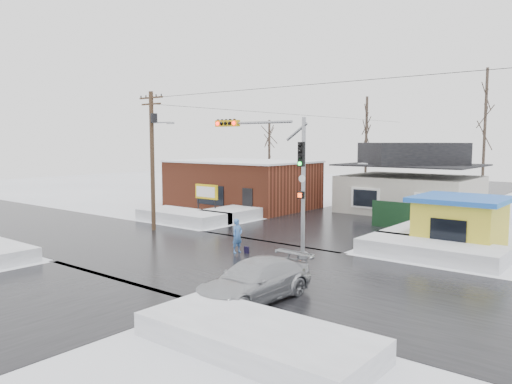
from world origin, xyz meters
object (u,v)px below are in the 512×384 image
Objects in this scene: kiosk at (460,223)px; car at (254,281)px; utility_pole at (153,152)px; marquee_sign at (206,193)px; pedestrian at (237,236)px; traffic_signal at (277,167)px.

car is (-3.20, -13.71, -0.72)m from kiosk.
utility_pole is 1.76× the size of car.
kiosk reaches higher than marquee_sign.
marquee_sign is 0.55× the size of kiosk.
pedestrian is at bearing -10.85° from utility_pole.
marquee_sign is 18.51m from kiosk.
marquee_sign is at bearing 57.37° from pedestrian.
traffic_signal is 8.60m from car.
kiosk is at bearing 1.55° from marquee_sign.
utility_pole is at bearing -79.87° from marquee_sign.
marquee_sign is at bearing 150.28° from traffic_signal.
traffic_signal is at bearing 123.74° from car.
marquee_sign is at bearing 142.85° from car.
kiosk is (18.50, 0.50, -0.46)m from marquee_sign.
utility_pole is 3.53× the size of marquee_sign.
pedestrian is at bearing -38.29° from marquee_sign.
traffic_signal is 3.90× the size of pedestrian.
kiosk reaches higher than car.
marquee_sign is 12.38m from pedestrian.
pedestrian is at bearing -137.28° from kiosk.
marquee_sign reaches higher than car.
utility_pole is 9.73m from pedestrian.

